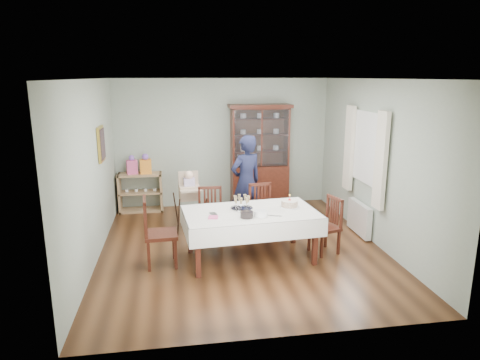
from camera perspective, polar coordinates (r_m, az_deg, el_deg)
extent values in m
plane|color=#593319|center=(7.10, 0.18, -9.02)|extent=(5.00, 5.00, 0.00)
plane|color=#9EAA99|center=(9.13, -2.29, 4.93)|extent=(4.50, 0.00, 4.50)
plane|color=#9EAA99|center=(6.72, -19.11, 1.00)|extent=(0.00, 5.00, 5.00)
plane|color=#9EAA99|center=(7.38, 17.72, 2.18)|extent=(0.00, 5.00, 5.00)
plane|color=white|center=(6.55, 0.20, 13.34)|extent=(5.00, 5.00, 0.00)
cube|color=#4B1E12|center=(6.46, 1.39, -4.54)|extent=(1.98, 1.21, 0.06)
cube|color=silver|center=(6.45, 1.39, -4.24)|extent=(2.09, 1.31, 0.01)
cube|color=#4B1E12|center=(9.19, 2.59, -0.74)|extent=(1.20, 0.45, 0.90)
cube|color=white|center=(8.81, 2.91, 5.58)|extent=(1.12, 0.01, 1.16)
cube|color=#4B1E12|center=(8.92, 2.70, 9.82)|extent=(1.30, 0.48, 0.07)
cube|color=tan|center=(9.19, -12.98, -3.89)|extent=(0.90, 0.38, 0.04)
cube|color=tan|center=(9.08, -13.11, -1.61)|extent=(0.90, 0.38, 0.03)
cube|color=tan|center=(8.99, -13.24, 0.73)|extent=(0.90, 0.38, 0.04)
cube|color=tan|center=(9.12, -15.74, -1.69)|extent=(0.04, 0.38, 0.80)
cube|color=tan|center=(9.06, -10.46, -1.51)|extent=(0.04, 0.38, 0.80)
cube|color=gold|center=(7.44, -18.02, 4.60)|extent=(0.04, 0.48, 0.58)
cube|color=white|center=(7.60, 16.63, 4.11)|extent=(0.04, 1.02, 1.22)
cube|color=silver|center=(7.04, 18.27, 2.44)|extent=(0.07, 0.30, 1.55)
cube|color=silver|center=(8.15, 14.35, 4.15)|extent=(0.07, 0.30, 1.55)
cube|color=white|center=(7.87, 15.62, -4.90)|extent=(0.10, 0.80, 0.55)
cube|color=#4B1E12|center=(7.18, -3.95, -5.15)|extent=(0.44, 0.44, 0.05)
cube|color=#4B1E12|center=(7.28, -4.02, -2.76)|extent=(0.40, 0.06, 0.49)
cube|color=#4B1E12|center=(7.34, 3.13, -4.65)|extent=(0.47, 0.47, 0.05)
cube|color=#4B1E12|center=(7.43, 2.67, -2.30)|extent=(0.41, 0.09, 0.50)
cube|color=#4B1E12|center=(6.43, -10.49, -7.15)|extent=(0.50, 0.50, 0.05)
cube|color=#4B1E12|center=(6.34, -12.52, -4.83)|extent=(0.07, 0.45, 0.55)
cube|color=#4B1E12|center=(6.91, 11.18, -6.29)|extent=(0.50, 0.50, 0.05)
cube|color=#4B1E12|center=(6.94, 12.47, -4.12)|extent=(0.15, 0.38, 0.47)
imported|color=black|center=(7.76, 0.82, -0.30)|extent=(0.75, 0.64, 1.73)
cube|color=tan|center=(7.76, -6.75, -1.65)|extent=(0.39, 0.35, 0.25)
cube|color=tan|center=(7.71, -6.79, -0.13)|extent=(0.36, 0.10, 0.30)
cube|color=tan|center=(7.74, -6.77, -1.04)|extent=(0.40, 0.20, 0.03)
cube|color=#B8A7CB|center=(7.72, -6.78, -0.43)|extent=(0.20, 0.16, 0.19)
sphere|color=beige|center=(7.68, -6.81, 0.64)|extent=(0.16, 0.16, 0.16)
cylinder|color=silver|center=(6.55, 0.22, -3.84)|extent=(0.34, 0.34, 0.01)
torus|color=silver|center=(6.55, 0.22, -3.77)|extent=(0.34, 0.34, 0.01)
cylinder|color=white|center=(6.69, 6.61, -3.55)|extent=(0.30, 0.30, 0.02)
cylinder|color=brown|center=(6.67, 6.62, -3.11)|extent=(0.26, 0.26, 0.09)
cylinder|color=silver|center=(6.66, 6.63, -2.71)|extent=(0.26, 0.26, 0.01)
cylinder|color=#F24C4C|center=(6.64, 6.64, -2.35)|extent=(0.01, 0.01, 0.07)
sphere|color=yellow|center=(6.63, 6.65, -2.00)|extent=(0.02, 0.02, 0.02)
cylinder|color=black|center=(6.16, 0.90, -4.63)|extent=(0.24, 0.24, 0.09)
cylinder|color=white|center=(6.22, 2.77, -4.48)|extent=(0.25, 0.25, 0.09)
cube|color=#DE5189|center=(6.16, -3.59, -4.98)|extent=(0.16, 0.16, 0.02)
cube|color=silver|center=(6.25, 4.30, -4.75)|extent=(0.27, 0.12, 0.01)
cube|color=#DE5189|center=(8.95, -14.20, 1.68)|extent=(0.23, 0.17, 0.28)
sphere|color=#E533B2|center=(8.91, -14.27, 2.88)|extent=(0.11, 0.11, 0.11)
cube|color=orange|center=(8.93, -12.46, 1.77)|extent=(0.24, 0.18, 0.29)
sphere|color=#E533B2|center=(8.89, -12.53, 3.04)|extent=(0.13, 0.13, 0.13)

